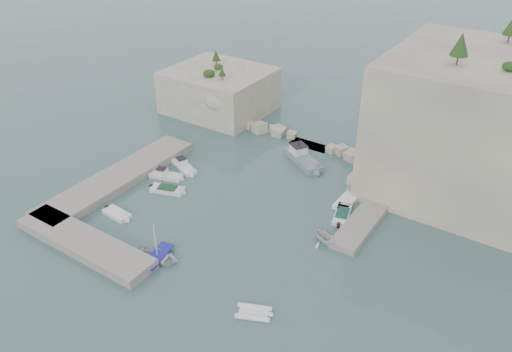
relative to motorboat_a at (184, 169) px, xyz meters
The scene contains 21 objects.
ground 13.62m from the motorboat_a, 27.41° to the right, with size 400.00×400.00×0.00m, color #426264.
cliff_east 39.79m from the motorboat_a, 25.49° to the left, with size 26.00×22.00×17.00m, color beige.
cliff_terrace 27.72m from the motorboat_a, 25.06° to the left, with size 8.00×10.00×2.50m, color beige.
outcrop_west 20.63m from the motorboat_a, 112.90° to the left, with size 16.00×14.00×7.00m, color beige.
quay_west 8.79m from the motorboat_a, 124.05° to the right, with size 5.00×24.00×1.10m, color #9E9689.
quay_south 18.89m from the motorboat_a, 83.65° to the right, with size 18.00×4.00×1.10m, color #9E9689.
ledge_east 25.86m from the motorboat_a, ahead, with size 3.00×16.00×0.80m, color #9E9689.
breakwater 19.26m from the motorboat_a, 54.82° to the left, with size 28.00×3.00×1.40m, color beige.
motorboat_a is the anchor object (origin of this frame).
motorboat_c 5.92m from the motorboat_a, 69.66° to the right, with size 4.71×1.71×0.70m, color white, non-canonical shape.
motorboat_e 12.85m from the motorboat_a, 86.98° to the right, with size 3.94×1.61×0.70m, color white, non-canonical shape.
motorboat_b 3.13m from the motorboat_a, 96.73° to the right, with size 4.88×1.60×1.40m, color silver, non-canonical shape.
rowboat 18.87m from the motorboat_a, 57.60° to the right, with size 3.50×4.90×1.01m, color white.
inflatable_dinghy 28.16m from the motorboat_a, 36.26° to the right, with size 3.54×1.72×0.44m, color white, non-canonical shape.
tender_east_a 23.66m from the motorboat_a, ahead, with size 2.99×3.46×1.83m, color silver.
tender_east_b 23.01m from the motorboat_a, ahead, with size 4.80×1.64×0.70m, color white, non-canonical shape.
tender_east_c 22.75m from the motorboat_a, 13.05° to the left, with size 5.69×1.84×0.70m, color white, non-canonical shape.
tender_east_d 23.90m from the motorboat_a, 16.49° to the left, with size 1.61×4.29×1.66m, color silver.
work_boat 16.65m from the motorboat_a, 39.54° to the left, with size 8.04×2.38×2.20m, color slate, non-canonical shape.
rowboat_mast 19.05m from the motorboat_a, 57.60° to the right, with size 0.10×0.10×4.20m, color white.
vegetation 39.31m from the motorboat_a, 31.22° to the left, with size 53.48×13.88×13.40m.
Camera 1 is at (28.84, -37.44, 34.67)m, focal length 35.00 mm.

